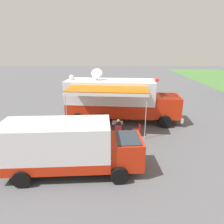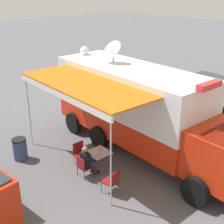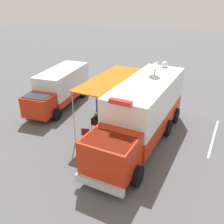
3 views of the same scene
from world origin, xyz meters
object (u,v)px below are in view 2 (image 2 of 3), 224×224
at_px(folding_chair_at_table, 83,165).
at_px(trash_bin, 20,149).
at_px(folding_table, 99,153).
at_px(folding_chair_beside_table, 80,151).
at_px(seated_responder, 87,160).
at_px(water_bottle, 97,152).
at_px(car_behind_truck, 210,92).
at_px(folding_chair_spare_by_truck, 113,180).
at_px(command_truck, 142,108).

xyz_separation_m(folding_chair_at_table, trash_bin, (0.97, -2.83, -0.06)).
relative_size(folding_table, trash_bin, 0.95).
relative_size(folding_chair_beside_table, seated_responder, 0.70).
distance_m(water_bottle, car_behind_truck, 9.27).
relative_size(water_bottle, trash_bin, 0.25).
height_order(folding_chair_beside_table, folding_chair_spare_by_truck, same).
height_order(folding_table, trash_bin, trash_bin).
height_order(folding_table, seated_responder, seated_responder).
distance_m(water_bottle, folding_chair_spare_by_truck, 1.50).
height_order(water_bottle, folding_chair_spare_by_truck, water_bottle).
bearing_deg(command_truck, folding_chair_spare_by_truck, 23.19).
height_order(command_truck, folding_chair_spare_by_truck, command_truck).
distance_m(trash_bin, car_behind_truck, 11.14).
distance_m(folding_chair_beside_table, seated_responder, 0.98).
bearing_deg(folding_table, water_bottle, 21.05).
height_order(seated_responder, car_behind_truck, car_behind_truck).
bearing_deg(command_truck, seated_responder, -2.32).
relative_size(command_truck, folding_chair_at_table, 11.11).
relative_size(folding_chair_spare_by_truck, car_behind_truck, 0.20).
xyz_separation_m(folding_table, folding_chair_beside_table, (0.23, -0.85, -0.16)).
bearing_deg(seated_responder, folding_chair_at_table, -4.80).
xyz_separation_m(folding_chair_at_table, seated_responder, (-0.19, 0.02, 0.14)).
distance_m(command_truck, folding_chair_beside_table, 3.06).
distance_m(folding_chair_at_table, trash_bin, 2.99).
height_order(folding_table, folding_chair_at_table, folding_chair_at_table).
xyz_separation_m(folding_chair_spare_by_truck, seated_responder, (-0.08, -1.39, 0.14)).
relative_size(folding_table, water_bottle, 3.86).
distance_m(folding_table, car_behind_truck, 9.10).
xyz_separation_m(folding_chair_at_table, folding_chair_beside_table, (-0.57, -0.88, 0.00)).
relative_size(folding_table, car_behind_truck, 0.20).
height_order(water_bottle, folding_chair_at_table, water_bottle).
distance_m(seated_responder, trash_bin, 3.08).
xyz_separation_m(folding_chair_at_table, car_behind_truck, (-9.89, -0.37, 0.37)).
height_order(folding_chair_at_table, folding_chair_beside_table, same).
bearing_deg(folding_chair_at_table, folding_chair_beside_table, -123.01).
bearing_deg(trash_bin, folding_table, 122.22).
height_order(folding_chair_spare_by_truck, seated_responder, seated_responder).
xyz_separation_m(command_truck, trash_bin, (4.04, -2.96, -1.49)).
distance_m(command_truck, water_bottle, 2.68).
relative_size(water_bottle, seated_responder, 0.18).
relative_size(folding_chair_at_table, car_behind_truck, 0.20).
bearing_deg(seated_responder, command_truck, 177.68).
bearing_deg(folding_chair_spare_by_truck, folding_chair_at_table, -85.61).
height_order(folding_chair_at_table, seated_responder, seated_responder).
relative_size(folding_table, seated_responder, 0.69).
height_order(folding_chair_beside_table, seated_responder, seated_responder).
bearing_deg(command_truck, folding_chair_beside_table, -21.97).
bearing_deg(seated_responder, folding_table, -175.86).
height_order(folding_table, folding_chair_beside_table, folding_chair_beside_table).
bearing_deg(folding_chair_beside_table, folding_chair_at_table, 56.99).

